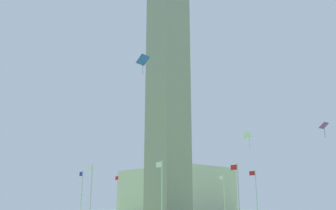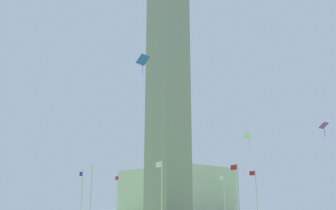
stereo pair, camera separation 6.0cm
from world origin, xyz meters
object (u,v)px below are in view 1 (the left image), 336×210
flagpole_w (224,195)px  kite_white_delta (249,135)px  kite_blue_diamond (143,60)px  flagpole_s (238,192)px  distant_building (175,193)px  flagpole_ne (81,194)px  flagpole_se (162,191)px  flagpole_nw (172,196)px  flagpole_n (118,195)px  flagpole_e (91,192)px  flagpole_sw (256,194)px  obelisk_monument (168,72)px  kite_purple_diamond (324,126)px

flagpole_w → kite_white_delta: 16.13m
kite_blue_diamond → kite_white_delta: (-6.58, -14.18, -9.59)m
flagpole_s → distant_building: size_ratio=0.31×
flagpole_ne → flagpole_se: same height
flagpole_nw → kite_white_delta: bearing=168.8°
flagpole_n → flagpole_e: (-13.11, 13.11, 0.00)m
flagpole_se → kite_white_delta: (-2.30, -14.42, 7.93)m
flagpole_ne → kite_blue_diamond: (-14.26, -0.24, 17.52)m
flagpole_s → flagpole_w: size_ratio=1.00×
flagpole_e → distant_building: (23.49, -36.35, 1.18)m
flagpole_e → flagpole_sw: (-9.27, -22.38, 0.00)m
kite_white_delta → flagpole_e: bearing=57.6°
kite_white_delta → flagpole_ne: bearing=34.7°
flagpole_sw → distant_building: (32.76, -13.97, 1.18)m
flagpole_nw → distant_building: distant_building is taller
flagpole_nw → obelisk_monument: bearing=135.2°
flagpole_n → kite_blue_diamond: size_ratio=2.82×
flagpole_e → kite_white_delta: size_ratio=2.73×
flagpole_n → distant_building: distant_building is taller
flagpole_sw → distant_building: 35.64m
flagpole_se → kite_white_delta: 16.61m
flagpole_ne → flagpole_se: bearing=180.0°
kite_purple_diamond → flagpole_se: bearing=23.6°
flagpole_n → flagpole_w: 18.54m
flagpole_s → kite_blue_diamond: (8.12, 9.03, 17.52)m
flagpole_ne → flagpole_e: 10.03m
obelisk_monument → flagpole_e: bearing=89.7°
flagpole_se → flagpole_w: same height
flagpole_n → flagpole_ne: same height
flagpole_s → distant_building: distant_building is taller
flagpole_sw → flagpole_se: bearing=90.0°
kite_purple_diamond → kite_blue_diamond: size_ratio=0.53×
flagpole_n → kite_blue_diamond: kite_blue_diamond is taller
kite_blue_diamond → flagpole_e: bearing=39.3°
flagpole_s → kite_white_delta: 9.58m
flagpole_n → flagpole_s: bearing=180.0°
flagpole_n → flagpole_s: (-26.22, 0.00, 0.00)m
kite_purple_diamond → flagpole_n: bearing=-3.1°
flagpole_sw → kite_blue_diamond: size_ratio=2.82×
flagpole_se → kite_blue_diamond: size_ratio=2.82×
flagpole_se → flagpole_n: bearing=-22.5°
flagpole_w → distant_building: distant_building is taller
kite_purple_diamond → distant_building: (49.24, -25.33, -4.86)m
flagpole_se → distant_building: (32.76, -32.51, 1.18)m
flagpole_ne → kite_blue_diamond: 22.59m
flagpole_se → distant_building: distant_building is taller
flagpole_e → flagpole_nw: same height
flagpole_sw → flagpole_w: (9.27, -3.84, 0.00)m
flagpole_w → kite_blue_diamond: kite_blue_diamond is taller
flagpole_nw → kite_purple_diamond: kite_purple_diamond is taller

